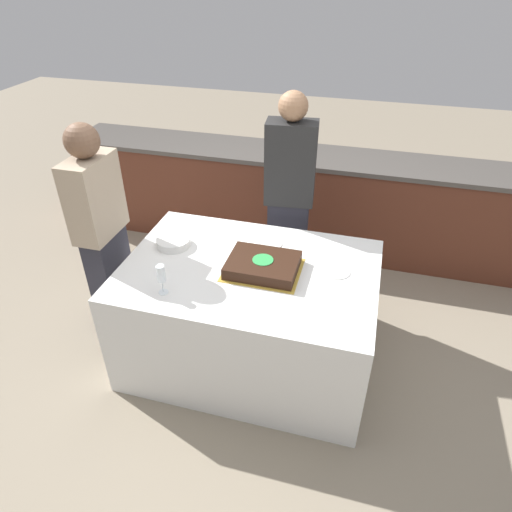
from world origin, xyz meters
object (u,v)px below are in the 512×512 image
Objects in this scene: person_cutting_cake at (289,201)px; person_seated_left at (103,237)px; wine_glass at (161,275)px; cake at (263,265)px; plate_stack at (173,242)px.

person_cutting_cake is 1.04× the size of person_seated_left.
person_cutting_cake reaches higher than wine_glass.
wine_glass is 0.11× the size of person_cutting_cake.
wine_glass is at bearing -121.27° from person_seated_left.
cake is 0.29× the size of person_seated_left.
person_cutting_cake is at bearing 45.02° from plate_stack.
wine_glass reaches higher than plate_stack.
cake is 0.63m from wine_glass.
wine_glass reaches higher than cake.
wine_glass is at bearing -72.82° from plate_stack.
cake is at bearing 83.50° from person_cutting_cake.
plate_stack is at bearing 38.52° from person_cutting_cake.
cake is at bearing -89.89° from person_seated_left.
plate_stack is 0.14× the size of person_cutting_cake.
person_seated_left is (-1.11, -0.00, 0.02)m from cake.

